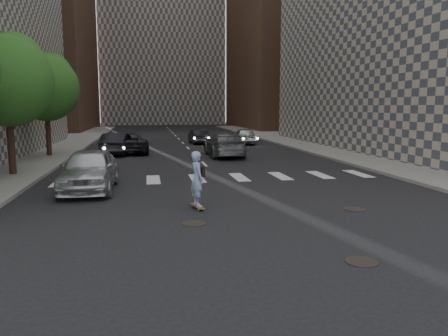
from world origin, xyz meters
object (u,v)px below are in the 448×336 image
object	(u,v)px
traffic_car_b	(224,145)
traffic_car_c	(128,143)
tree_b	(9,77)
silver_sedan	(89,170)
traffic_car_a	(116,144)
tree_c	(47,85)
traffic_car_d	(245,136)
traffic_car_e	(198,136)
skateboarder	(197,179)

from	to	relation	value
traffic_car_b	traffic_car_c	size ratio (longest dim) A/B	1.03
tree_b	silver_sedan	bearing A→B (deg)	-47.18
traffic_car_a	traffic_car_c	bearing A→B (deg)	-131.99
tree_b	tree_c	world-z (taller)	same
tree_c	traffic_car_d	xyz separation A→B (m)	(14.74, 7.63, -3.92)
traffic_car_c	traffic_car_e	size ratio (longest dim) A/B	1.36
silver_sedan	tree_b	bearing A→B (deg)	134.23
skateboarder	tree_c	bearing A→B (deg)	103.93
traffic_car_a	traffic_car_d	world-z (taller)	traffic_car_a
traffic_car_d	silver_sedan	bearing A→B (deg)	67.03
skateboarder	traffic_car_b	world-z (taller)	skateboarder
tree_c	traffic_car_e	distance (m)	14.48
tree_b	traffic_car_e	bearing A→B (deg)	57.30
silver_sedan	traffic_car_e	xyz separation A→B (m)	(6.82, 21.06, -0.20)
tree_b	traffic_car_c	size ratio (longest dim) A/B	1.25
traffic_car_a	traffic_car_e	xyz separation A→B (m)	(6.65, 7.93, -0.11)
tree_b	traffic_car_c	distance (m)	11.44
skateboarder	traffic_car_e	size ratio (longest dim) A/B	0.49
traffic_car_b	silver_sedan	bearing A→B (deg)	55.90
traffic_car_e	traffic_car_a	bearing A→B (deg)	46.15
tree_c	silver_sedan	xyz separation A→B (m)	(3.95, -12.27, -3.81)
silver_sedan	tree_c	bearing A→B (deg)	109.28
traffic_car_b	traffic_car_e	xyz separation A→B (m)	(-0.51, 10.30, -0.15)
tree_c	traffic_car_b	xyz separation A→B (m)	(11.29, -1.51, -3.86)
tree_b	silver_sedan	world-z (taller)	tree_b
silver_sedan	traffic_car_d	xyz separation A→B (m)	(10.78, 19.90, -0.11)
tree_c	traffic_car_a	world-z (taller)	tree_c
tree_b	traffic_car_a	world-z (taller)	tree_b
tree_b	tree_c	distance (m)	8.00
traffic_car_c	traffic_car_b	bearing A→B (deg)	147.48
silver_sedan	traffic_car_b	xyz separation A→B (m)	(7.33, 10.76, -0.04)
tree_b	skateboarder	size ratio (longest dim) A/B	3.51
skateboarder	traffic_car_d	xyz separation A→B (m)	(6.96, 23.75, -0.26)
traffic_car_b	tree_c	bearing A→B (deg)	-7.43
skateboarder	traffic_car_c	size ratio (longest dim) A/B	0.36
skateboarder	traffic_car_b	bearing A→B (deg)	64.68
tree_c	skateboarder	bearing A→B (deg)	-64.24
tree_b	tree_c	bearing A→B (deg)	90.00
traffic_car_b	traffic_car_e	size ratio (longest dim) A/B	1.41
silver_sedan	traffic_car_b	size ratio (longest dim) A/B	0.90
skateboarder	traffic_car_b	size ratio (longest dim) A/B	0.35
traffic_car_a	traffic_car_c	size ratio (longest dim) A/B	0.86
tree_c	traffic_car_a	size ratio (longest dim) A/B	1.46
traffic_car_a	traffic_car_d	bearing A→B (deg)	-143.06
silver_sedan	traffic_car_b	distance (m)	13.02
traffic_car_e	traffic_car_d	bearing A→B (deg)	159.78
silver_sedan	traffic_car_a	bearing A→B (deg)	90.64
tree_b	traffic_car_d	distance (m)	21.84
tree_c	traffic_car_d	size ratio (longest dim) A/B	1.56
traffic_car_a	traffic_car_c	world-z (taller)	traffic_car_a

